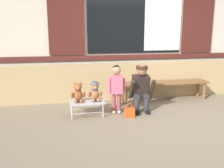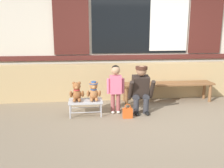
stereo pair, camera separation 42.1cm
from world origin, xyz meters
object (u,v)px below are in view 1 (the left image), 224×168
at_px(child_standing, 116,84).
at_px(adult_crouching, 141,88).
at_px(small_display_bench, 87,103).
at_px(teddy_bear_plain, 78,93).
at_px(teddy_bear_with_hat, 95,92).
at_px(handbag_on_ground, 130,112).
at_px(wooden_bench_long, 164,85).

relative_size(child_standing, adult_crouching, 1.01).
relative_size(small_display_bench, adult_crouching, 0.67).
bearing_deg(child_standing, teddy_bear_plain, -175.25).
bearing_deg(teddy_bear_with_hat, handbag_on_ground, -20.96).
relative_size(teddy_bear_plain, teddy_bear_with_hat, 1.00).
bearing_deg(child_standing, teddy_bear_with_hat, -171.85).
bearing_deg(handbag_on_ground, adult_crouching, 42.41).
xyz_separation_m(teddy_bear_with_hat, adult_crouching, (0.93, 0.05, 0.01)).
relative_size(small_display_bench, teddy_bear_plain, 1.76).
xyz_separation_m(teddy_bear_plain, adult_crouching, (1.25, 0.05, 0.02)).
bearing_deg(adult_crouching, child_standing, 178.45).
distance_m(teddy_bear_plain, adult_crouching, 1.25).
distance_m(wooden_bench_long, adult_crouching, 1.04).
relative_size(teddy_bear_with_hat, child_standing, 0.38).
xyz_separation_m(small_display_bench, handbag_on_ground, (0.78, -0.24, -0.17)).
bearing_deg(child_standing, small_display_bench, -173.83).
height_order(wooden_bench_long, adult_crouching, adult_crouching).
xyz_separation_m(small_display_bench, teddy_bear_plain, (-0.16, 0.00, 0.20)).
bearing_deg(adult_crouching, wooden_bench_long, 41.05).
xyz_separation_m(child_standing, handbag_on_ground, (0.19, -0.30, -0.50)).
bearing_deg(teddy_bear_with_hat, teddy_bear_plain, -179.87).
distance_m(teddy_bear_plain, teddy_bear_with_hat, 0.32).
bearing_deg(teddy_bear_with_hat, wooden_bench_long, 23.01).
distance_m(teddy_bear_with_hat, handbag_on_ground, 0.76).
relative_size(adult_crouching, handbag_on_ground, 3.49).
bearing_deg(teddy_bear_with_hat, child_standing, 8.15).
height_order(wooden_bench_long, small_display_bench, wooden_bench_long).
xyz_separation_m(child_standing, adult_crouching, (0.50, -0.01, -0.11)).
height_order(small_display_bench, teddy_bear_with_hat, teddy_bear_with_hat).
relative_size(wooden_bench_long, small_display_bench, 3.28).
bearing_deg(adult_crouching, handbag_on_ground, -137.59).
bearing_deg(small_display_bench, adult_crouching, 2.63).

